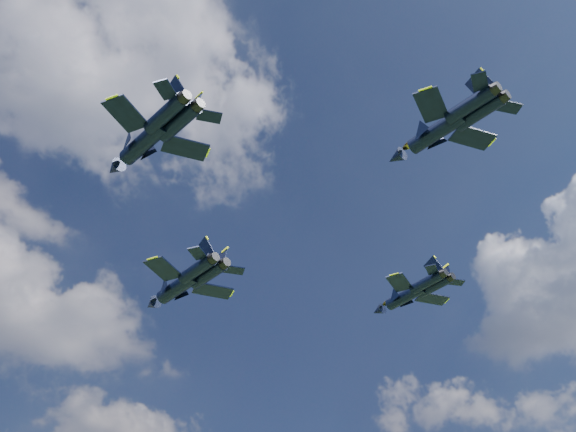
% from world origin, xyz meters
% --- Properties ---
extents(jet_lead, '(13.06, 18.03, 4.26)m').
position_xyz_m(jet_lead, '(-8.45, 18.48, 65.06)').
color(jet_lead, black).
extents(jet_left, '(12.03, 16.65, 3.94)m').
position_xyz_m(jet_left, '(-18.92, -6.63, 66.29)').
color(jet_left, black).
extents(jet_right, '(10.60, 14.49, 3.42)m').
position_xyz_m(jet_right, '(20.10, 7.33, 63.77)').
color(jet_right, black).
extents(jet_slot, '(10.72, 14.85, 3.51)m').
position_xyz_m(jet_slot, '(7.37, -21.60, 63.85)').
color(jet_slot, black).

